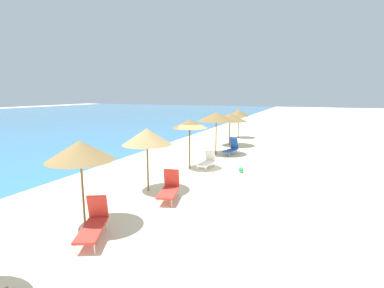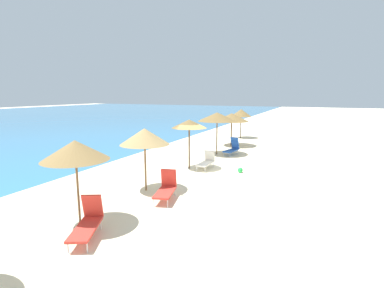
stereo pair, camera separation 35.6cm
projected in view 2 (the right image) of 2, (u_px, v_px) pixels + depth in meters
ground_plane at (205, 170)px, 16.30m from camera, size 160.00×160.00×0.00m
dune_ridge at (360, 169)px, 10.32m from camera, size 55.22×10.28×3.10m
beach_umbrella_1 at (75, 150)px, 8.96m from camera, size 2.05×2.05×2.78m
beach_umbrella_2 at (145, 137)px, 12.40m from camera, size 2.11×2.11×2.73m
beach_umbrella_3 at (189, 124)px, 16.10m from camera, size 1.94×1.94×2.76m
beach_umbrella_4 at (217, 117)px, 19.91m from camera, size 2.63×2.63×2.90m
beach_umbrella_5 at (232, 117)px, 23.30m from camera, size 2.69×2.69×2.61m
beach_umbrella_6 at (241, 113)px, 27.42m from camera, size 1.94×1.94×2.71m
lounge_chair_0 at (232, 148)px, 20.25m from camera, size 1.55×0.83×1.17m
lounge_chair_1 at (166, 188)px, 11.68m from camera, size 1.62×0.99×1.13m
lounge_chair_2 at (88, 222)px, 8.60m from camera, size 1.77×1.27×1.14m
lounge_chair_3 at (206, 161)px, 16.43m from camera, size 1.48×0.63×0.97m
beach_ball at (240, 170)px, 15.64m from camera, size 0.28×0.28×0.28m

